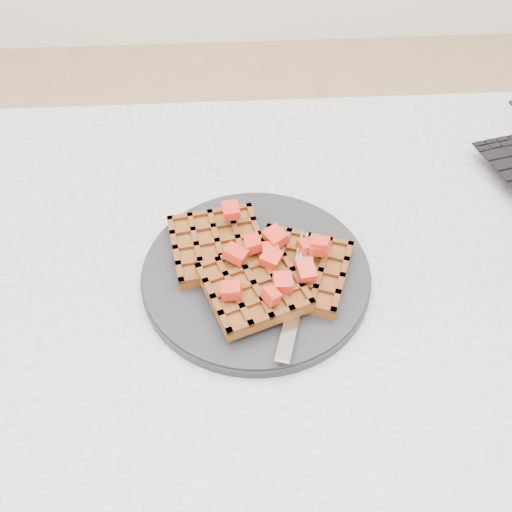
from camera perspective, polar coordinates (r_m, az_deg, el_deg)
The scene contains 6 objects.
ground at distance 1.35m, azimuth 3.96°, elevation -23.29°, with size 4.00×4.00×0.00m, color tan.
table at distance 0.78m, azimuth 6.42°, elevation -8.60°, with size 1.20×0.80×0.75m.
plate at distance 0.68m, azimuth -0.00°, elevation -1.77°, with size 0.27×0.27×0.02m, color black.
waffles at distance 0.67m, azimuth 0.03°, elevation -0.97°, with size 0.23×0.20×0.03m.
strawberry_pile at distance 0.65m, azimuth -0.00°, elevation 0.82°, with size 0.15×0.15×0.02m, color #A50A00, non-canonical shape.
fork at distance 0.65m, azimuth 4.27°, elevation -3.48°, with size 0.02×0.18×0.02m, color silver, non-canonical shape.
Camera 1 is at (-0.11, -0.41, 1.29)m, focal length 40.00 mm.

